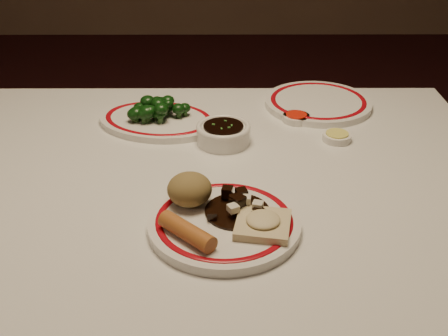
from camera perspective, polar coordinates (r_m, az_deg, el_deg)
dining_table at (r=1.18m, az=-1.36°, el=-4.26°), size 1.20×0.90×0.75m
main_plate at (r=0.96m, az=0.03°, el=-5.62°), size 0.32×0.32×0.02m
rice_mound at (r=0.98m, az=-3.52°, el=-2.17°), size 0.08×0.08×0.06m
spring_roll at (r=0.90m, az=-3.77°, el=-6.45°), size 0.10×0.10×0.03m
fried_wonton at (r=0.93m, az=3.98°, el=-5.59°), size 0.10×0.10×0.02m
stirfry_heap at (r=0.97m, az=1.46°, el=-3.95°), size 0.11×0.11×0.03m
broccoli_plate at (r=1.33m, az=-6.67°, el=4.86°), size 0.34×0.31×0.02m
broccoli_pile at (r=1.32m, az=-6.92°, el=6.02°), size 0.14×0.09×0.05m
soy_bowl at (r=1.23m, az=-0.06°, el=3.43°), size 0.12×0.12×0.04m
sweet_sour_dish at (r=1.35m, az=7.34°, el=5.07°), size 0.06×0.06×0.02m
mustard_dish at (r=1.27m, az=11.39°, el=3.12°), size 0.06×0.06×0.02m
far_plate at (r=1.44m, az=9.53°, el=6.58°), size 0.31×0.31×0.02m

